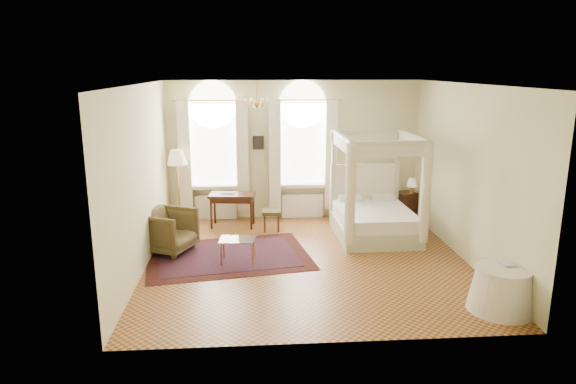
# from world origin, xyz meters

# --- Properties ---
(ground) EXTENTS (6.00, 6.00, 0.00)m
(ground) POSITION_xyz_m (0.00, 0.00, 0.00)
(ground) COLOR #AB6D31
(ground) RESTS_ON ground
(room_walls) EXTENTS (6.00, 6.00, 6.00)m
(room_walls) POSITION_xyz_m (0.00, 0.00, 1.98)
(room_walls) COLOR beige
(room_walls) RESTS_ON ground
(window_left) EXTENTS (1.62, 0.27, 3.29)m
(window_left) POSITION_xyz_m (-1.90, 2.87, 1.49)
(window_left) COLOR white
(window_left) RESTS_ON room_walls
(window_right) EXTENTS (1.62, 0.27, 3.29)m
(window_right) POSITION_xyz_m (0.20, 2.87, 1.49)
(window_right) COLOR white
(window_right) RESTS_ON room_walls
(chandelier) EXTENTS (0.51, 0.45, 0.50)m
(chandelier) POSITION_xyz_m (-0.90, 1.20, 2.91)
(chandelier) COLOR #B3833B
(chandelier) RESTS_ON room_walls
(wall_pictures) EXTENTS (2.54, 0.03, 0.39)m
(wall_pictures) POSITION_xyz_m (0.09, 2.97, 1.89)
(wall_pictures) COLOR black
(wall_pictures) RESTS_ON room_walls
(canopy_bed) EXTENTS (1.72, 2.10, 2.22)m
(canopy_bed) POSITION_xyz_m (1.61, 1.32, 0.51)
(canopy_bed) COLOR #B8BF9B
(canopy_bed) RESTS_ON ground
(nightstand) EXTENTS (0.57, 0.55, 0.63)m
(nightstand) POSITION_xyz_m (2.70, 2.70, 0.32)
(nightstand) COLOR #3D2110
(nightstand) RESTS_ON ground
(nightstand_lamp) EXTENTS (0.25, 0.25, 0.36)m
(nightstand_lamp) POSITION_xyz_m (2.81, 2.62, 0.87)
(nightstand_lamp) COLOR #B3833B
(nightstand_lamp) RESTS_ON nightstand
(writing_desk) EXTENTS (1.10, 0.67, 0.78)m
(writing_desk) POSITION_xyz_m (-1.48, 2.29, 0.66)
(writing_desk) COLOR #3D2110
(writing_desk) RESTS_ON ground
(laptop) EXTENTS (0.39, 0.30, 0.03)m
(laptop) POSITION_xyz_m (-1.57, 2.37, 0.79)
(laptop) COLOR black
(laptop) RESTS_ON writing_desk
(stool) EXTENTS (0.43, 0.43, 0.47)m
(stool) POSITION_xyz_m (-0.59, 1.93, 0.39)
(stool) COLOR #483E1F
(stool) RESTS_ON ground
(armchair) EXTENTS (1.24, 1.22, 0.86)m
(armchair) POSITION_xyz_m (-2.70, 0.71, 0.43)
(armchair) COLOR #46391E
(armchair) RESTS_ON ground
(coffee_table) EXTENTS (0.71, 0.52, 0.46)m
(coffee_table) POSITION_xyz_m (-1.31, 0.03, 0.41)
(coffee_table) COLOR silver
(coffee_table) RESTS_ON ground
(floor_lamp) EXTENTS (0.46, 0.46, 1.79)m
(floor_lamp) POSITION_xyz_m (-2.70, 2.42, 1.52)
(floor_lamp) COLOR #B3833B
(floor_lamp) RESTS_ON ground
(oriental_rug) EXTENTS (3.41, 2.70, 0.01)m
(oriental_rug) POSITION_xyz_m (-1.51, 0.35, 0.01)
(oriental_rug) COLOR #40150F
(oriental_rug) RESTS_ON ground
(side_table) EXTENTS (1.00, 1.00, 0.68)m
(side_table) POSITION_xyz_m (2.70, -2.24, 0.33)
(side_table) COLOR white
(side_table) RESTS_ON ground
(book) EXTENTS (0.21, 0.28, 0.03)m
(book) POSITION_xyz_m (2.72, -2.09, 0.69)
(book) COLOR black
(book) RESTS_ON side_table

